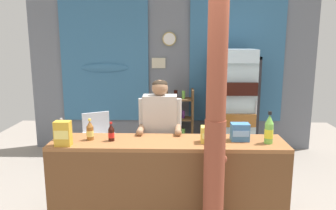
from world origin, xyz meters
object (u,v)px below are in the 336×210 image
Objects in this scene: stall_counter at (168,177)px; soda_bottle_lime_soda at (269,130)px; soda_bottle_grape_soda at (62,130)px; snack_box_choco_powder at (63,134)px; bottle_shelf_rack at (179,121)px; plastic_lawn_chair at (99,137)px; soda_bottle_iced_tea at (90,131)px; snack_box_biscuit at (240,132)px; timber_post at (215,126)px; drink_fridge at (234,100)px; soda_bottle_cola at (111,133)px; snack_box_instant_noodle at (211,134)px; shopkeeper at (160,127)px.

soda_bottle_lime_soda is (1.03, 0.05, 0.51)m from stall_counter.
snack_box_choco_powder is at bearing -68.34° from soda_bottle_grape_soda.
bottle_shelf_rack is 1.33× the size of plastic_lawn_chair.
soda_bottle_iced_tea is 1.59m from snack_box_biscuit.
soda_bottle_iced_tea is at bearing 160.56° from timber_post.
plastic_lawn_chair is 2.56× the size of soda_bottle_lime_soda.
timber_post is at bearing -103.60° from drink_fridge.
soda_bottle_iced_tea is at bearing -79.42° from plastic_lawn_chair.
bottle_shelf_rack is at bearing 111.74° from soda_bottle_lime_soda.
soda_bottle_cola is 0.54m from soda_bottle_grape_soda.
stall_counter is 12.09× the size of soda_bottle_cola.
soda_bottle_cola is (0.23, -0.03, -0.01)m from soda_bottle_iced_tea.
bottle_shelf_rack is 5.42× the size of snack_box_instant_noodle.
soda_bottle_lime_soda is 2.17m from soda_bottle_grape_soda.
shopkeeper is 0.96m from snack_box_biscuit.
soda_bottle_grape_soda is 1.58m from snack_box_instant_noodle.
bottle_shelf_rack reaches higher than plastic_lawn_chair.
timber_post is at bearing -90.63° from snack_box_instant_noodle.
shopkeeper is 1.15m from snack_box_choco_powder.
shopkeeper is at bearing 30.95° from soda_bottle_iced_tea.
drink_fridge is at bearing 90.47° from soda_bottle_lime_soda.
drink_fridge is 5.42× the size of soda_bottle_lime_soda.
soda_bottle_cola reaches higher than stall_counter.
soda_bottle_lime_soda is at bearing -23.74° from shopkeeper.
drink_fridge reaches higher than snack_box_choco_powder.
drink_fridge is 2.90m from soda_bottle_grape_soda.
soda_bottle_cola is 0.97× the size of snack_box_instant_noodle.
soda_bottle_lime_soda reaches higher than snack_box_biscuit.
shopkeeper reaches higher than soda_bottle_lime_soda.
stall_counter is at bearing -93.32° from bottle_shelf_rack.
snack_box_choco_powder is at bearing -176.26° from soda_bottle_lime_soda.
shopkeeper reaches higher than snack_box_instant_noodle.
timber_post reaches higher than snack_box_biscuit.
timber_post is 1.38× the size of drink_fridge.
soda_bottle_lime_soda is at bearing -68.26° from bottle_shelf_rack.
drink_fridge reaches higher than snack_box_biscuit.
soda_bottle_lime_soda is at bearing -1.20° from snack_box_instant_noodle.
drink_fridge is at bearing 50.57° from soda_bottle_cola.
bottle_shelf_rack is 2.71m from snack_box_choco_powder.
snack_box_choco_powder is (0.06, -1.71, 0.56)m from plastic_lawn_chair.
soda_bottle_grape_soda is at bearing -120.21° from bottle_shelf_rack.
drink_fridge is 2.24m from plastic_lawn_chair.
soda_bottle_grape_soda is at bearing 173.91° from stall_counter.
plastic_lawn_chair is at bearing 108.51° from soda_bottle_cola.
soda_bottle_cola is 1.36m from snack_box_biscuit.
drink_fridge is (0.58, 2.39, -0.20)m from timber_post.
drink_fridge is 2.12× the size of plastic_lawn_chair.
drink_fridge is at bearing 73.97° from snack_box_instant_noodle.
stall_counter is at bearing -55.46° from plastic_lawn_chair.
soda_bottle_grape_soda is at bearing 163.95° from timber_post.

